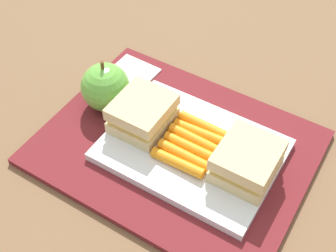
{
  "coord_description": "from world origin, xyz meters",
  "views": [
    {
      "loc": [
        -0.2,
        0.34,
        0.49
      ],
      "look_at": [
        0.01,
        0.0,
        0.04
      ],
      "focal_mm": 48.19,
      "sensor_mm": 36.0,
      "label": 1
    }
  ],
  "objects_px": {
    "sandwich_half_left": "(247,161)",
    "paper_napkin": "(131,74)",
    "sandwich_half_right": "(143,113)",
    "carrot_sticks_bundle": "(192,143)",
    "food_tray": "(192,150)",
    "apple": "(105,87)"
  },
  "relations": [
    {
      "from": "sandwich_half_right",
      "to": "carrot_sticks_bundle",
      "type": "height_order",
      "value": "sandwich_half_right"
    },
    {
      "from": "food_tray",
      "to": "apple",
      "type": "bearing_deg",
      "value": -5.27
    },
    {
      "from": "sandwich_half_right",
      "to": "carrot_sticks_bundle",
      "type": "bearing_deg",
      "value": 179.88
    },
    {
      "from": "sandwich_half_right",
      "to": "paper_napkin",
      "type": "bearing_deg",
      "value": -46.73
    },
    {
      "from": "carrot_sticks_bundle",
      "to": "apple",
      "type": "xyz_separation_m",
      "value": [
        0.15,
        -0.01,
        0.02
      ]
    },
    {
      "from": "food_tray",
      "to": "sandwich_half_right",
      "type": "height_order",
      "value": "sandwich_half_right"
    },
    {
      "from": "food_tray",
      "to": "sandwich_half_left",
      "type": "xyz_separation_m",
      "value": [
        -0.08,
        0.0,
        0.03
      ]
    },
    {
      "from": "sandwich_half_left",
      "to": "apple",
      "type": "xyz_separation_m",
      "value": [
        0.23,
        -0.01,
        0.0
      ]
    },
    {
      "from": "sandwich_half_left",
      "to": "sandwich_half_right",
      "type": "distance_m",
      "value": 0.16
    },
    {
      "from": "sandwich_half_right",
      "to": "apple",
      "type": "height_order",
      "value": "apple"
    },
    {
      "from": "sandwich_half_right",
      "to": "apple",
      "type": "bearing_deg",
      "value": -10.76
    },
    {
      "from": "food_tray",
      "to": "paper_napkin",
      "type": "height_order",
      "value": "food_tray"
    },
    {
      "from": "food_tray",
      "to": "paper_napkin",
      "type": "distance_m",
      "value": 0.18
    },
    {
      "from": "sandwich_half_left",
      "to": "apple",
      "type": "bearing_deg",
      "value": -3.49
    },
    {
      "from": "food_tray",
      "to": "sandwich_half_right",
      "type": "xyz_separation_m",
      "value": [
        0.08,
        0.0,
        0.03
      ]
    },
    {
      "from": "food_tray",
      "to": "paper_napkin",
      "type": "relative_size",
      "value": 3.29
    },
    {
      "from": "sandwich_half_left",
      "to": "apple",
      "type": "relative_size",
      "value": 0.97
    },
    {
      "from": "food_tray",
      "to": "sandwich_half_right",
      "type": "relative_size",
      "value": 2.88
    },
    {
      "from": "sandwich_half_left",
      "to": "carrot_sticks_bundle",
      "type": "height_order",
      "value": "sandwich_half_left"
    },
    {
      "from": "sandwich_half_right",
      "to": "carrot_sticks_bundle",
      "type": "distance_m",
      "value": 0.08
    },
    {
      "from": "sandwich_half_right",
      "to": "sandwich_half_left",
      "type": "bearing_deg",
      "value": 180.0
    },
    {
      "from": "sandwich_half_left",
      "to": "paper_napkin",
      "type": "xyz_separation_m",
      "value": [
        0.24,
        -0.09,
        -0.03
      ]
    }
  ]
}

